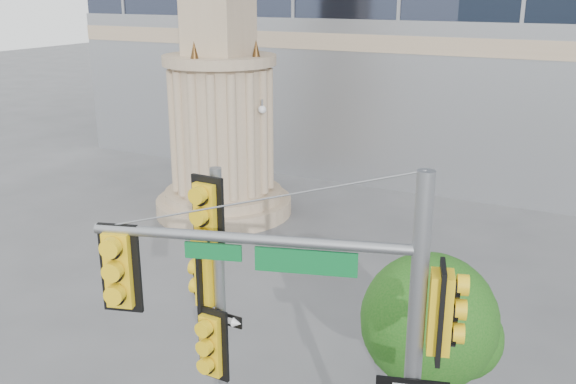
% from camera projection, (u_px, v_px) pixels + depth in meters
% --- Properties ---
extents(monument, '(4.40, 4.40, 16.60)m').
position_uv_depth(monument, '(219.00, 41.00, 19.41)').
color(monument, tan).
rests_on(monument, ground).
extents(main_signal_pole, '(3.97, 1.52, 5.27)m').
position_uv_depth(main_signal_pole, '(330.00, 336.00, 7.27)').
color(main_signal_pole, slate).
rests_on(main_signal_pole, ground).
extents(secondary_signal_pole, '(0.79, 0.61, 4.64)m').
position_uv_depth(secondary_signal_pole, '(213.00, 293.00, 9.48)').
color(secondary_signal_pole, slate).
rests_on(secondary_signal_pole, ground).
extents(street_tree, '(2.12, 2.07, 3.30)m').
position_uv_depth(street_tree, '(431.00, 326.00, 9.66)').
color(street_tree, tan).
rests_on(street_tree, ground).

